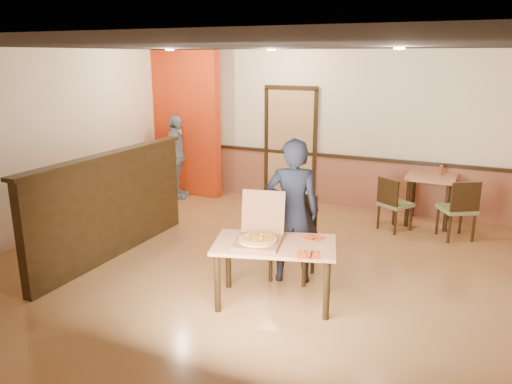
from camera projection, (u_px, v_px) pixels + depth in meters
floor at (250, 275)px, 6.34m from camera, size 7.00×7.00×0.00m
ceiling at (250, 46)px, 5.60m from camera, size 7.00×7.00×0.00m
wall_back at (333, 129)px, 9.03m from camera, size 7.00×0.00×7.00m
wall_left at (37, 146)px, 7.38m from camera, size 0.00×7.00×7.00m
wainscot_back at (330, 180)px, 9.26m from camera, size 7.00×0.04×0.90m
chair_rail_back at (331, 156)px, 9.12m from camera, size 7.00×0.06×0.06m
back_door at (290, 145)px, 9.42m from camera, size 0.90×0.06×2.10m
booth_partition at (111, 204)px, 6.78m from camera, size 0.20×3.10×1.44m
red_accent_panel at (182, 124)px, 9.77m from camera, size 1.60×0.20×2.78m
spot_a at (170, 50)px, 8.11m from camera, size 0.14×0.14×0.02m
spot_b at (271, 50)px, 8.12m from camera, size 0.14×0.14×0.02m
spot_c at (399, 48)px, 6.35m from camera, size 0.14×0.14×0.02m
main_table at (274, 252)px, 5.48m from camera, size 1.48×1.10×0.71m
diner_chair at (294, 233)px, 6.20m from camera, size 0.54×0.54×1.03m
side_chair_left at (393, 202)px, 7.83m from camera, size 0.59×0.59×0.86m
side_chair_right at (459, 207)px, 7.42m from camera, size 0.63×0.63×0.93m
side_table at (430, 187)px, 8.12m from camera, size 0.76×0.76×0.81m
diner at (293, 211)px, 5.97m from camera, size 0.76×0.63×1.78m
passerby at (176, 157)px, 9.57m from camera, size 0.67×1.03×1.62m
pizza_box at (259, 237)px, 5.47m from camera, size 0.60×0.67×0.52m
pizza at (258, 240)px, 5.42m from camera, size 0.54×0.54×0.03m
napkin_near at (308, 255)px, 5.13m from camera, size 0.29×0.29×0.01m
napkin_far at (314, 238)px, 5.61m from camera, size 0.25×0.25×0.01m
condiment at (441, 170)px, 8.12m from camera, size 0.06×0.06×0.15m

